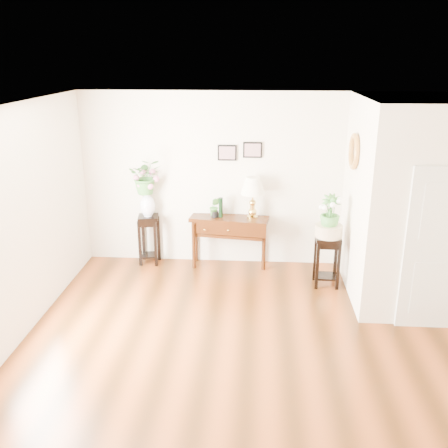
# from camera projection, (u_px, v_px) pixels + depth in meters

# --- Properties ---
(floor) EXTENTS (6.00, 5.50, 0.02)m
(floor) POSITION_uv_depth(u_px,v_px,m) (267.00, 354.00, 5.84)
(floor) COLOR brown
(floor) RESTS_ON ground
(ceiling) EXTENTS (6.00, 5.50, 0.02)m
(ceiling) POSITION_uv_depth(u_px,v_px,m) (275.00, 111.00, 4.93)
(ceiling) COLOR white
(ceiling) RESTS_ON ground
(wall_back) EXTENTS (6.00, 0.02, 2.80)m
(wall_back) POSITION_uv_depth(u_px,v_px,m) (268.00, 181.00, 7.98)
(wall_back) COLOR silver
(wall_back) RESTS_ON ground
(wall_front) EXTENTS (6.00, 0.02, 2.80)m
(wall_front) POSITION_uv_depth(u_px,v_px,m) (281.00, 419.00, 2.79)
(wall_front) COLOR silver
(wall_front) RESTS_ON ground
(wall_left) EXTENTS (0.02, 5.50, 2.80)m
(wall_left) POSITION_uv_depth(u_px,v_px,m) (2.00, 236.00, 5.58)
(wall_left) COLOR silver
(wall_left) RESTS_ON ground
(partition) EXTENTS (1.80, 1.95, 2.80)m
(partition) POSITION_uv_depth(u_px,v_px,m) (420.00, 200.00, 6.92)
(partition) COLOR silver
(partition) RESTS_ON floor
(door) EXTENTS (0.90, 0.05, 2.10)m
(door) POSITION_uv_depth(u_px,v_px,m) (441.00, 251.00, 6.09)
(door) COLOR silver
(door) RESTS_ON floor
(art_print_left) EXTENTS (0.30, 0.02, 0.25)m
(art_print_left) POSITION_uv_depth(u_px,v_px,m) (227.00, 153.00, 7.86)
(art_print_left) COLOR black
(art_print_left) RESTS_ON wall_back
(art_print_right) EXTENTS (0.30, 0.02, 0.25)m
(art_print_right) POSITION_uv_depth(u_px,v_px,m) (253.00, 150.00, 7.81)
(art_print_right) COLOR black
(art_print_right) RESTS_ON wall_back
(wall_ornament) EXTENTS (0.07, 0.51, 0.51)m
(wall_ornament) POSITION_uv_depth(u_px,v_px,m) (354.00, 151.00, 6.89)
(wall_ornament) COLOR #A5602E
(wall_ornament) RESTS_ON partition
(console_table) EXTENTS (1.30, 0.58, 0.83)m
(console_table) POSITION_uv_depth(u_px,v_px,m) (229.00, 241.00, 8.16)
(console_table) COLOR black
(console_table) RESTS_ON floor
(table_lamp) EXTENTS (0.46, 0.46, 0.68)m
(table_lamp) POSITION_uv_depth(u_px,v_px,m) (253.00, 197.00, 7.88)
(table_lamp) COLOR tan
(table_lamp) RESTS_ON console_table
(green_vase) EXTENTS (0.07, 0.07, 0.32)m
(green_vase) POSITION_uv_depth(u_px,v_px,m) (221.00, 207.00, 7.98)
(green_vase) COLOR black
(green_vase) RESTS_ON console_table
(potted_plant) EXTENTS (0.18, 0.15, 0.31)m
(potted_plant) POSITION_uv_depth(u_px,v_px,m) (215.00, 208.00, 7.99)
(potted_plant) COLOR #3E8033
(potted_plant) RESTS_ON console_table
(plant_stand_a) EXTENTS (0.37, 0.37, 0.83)m
(plant_stand_a) POSITION_uv_depth(u_px,v_px,m) (149.00, 240.00, 8.26)
(plant_stand_a) COLOR black
(plant_stand_a) RESTS_ON floor
(porcelain_vase) EXTENTS (0.26, 0.26, 0.42)m
(porcelain_vase) POSITION_uv_depth(u_px,v_px,m) (147.00, 203.00, 8.05)
(porcelain_vase) COLOR white
(porcelain_vase) RESTS_ON plant_stand_a
(lily_arrangement) EXTENTS (0.60, 0.54, 0.58)m
(lily_arrangement) POSITION_uv_depth(u_px,v_px,m) (146.00, 175.00, 7.90)
(lily_arrangement) COLOR #3E8033
(lily_arrangement) RESTS_ON porcelain_vase
(plant_stand_b) EXTENTS (0.38, 0.38, 0.78)m
(plant_stand_b) POSITION_uv_depth(u_px,v_px,m) (327.00, 261.00, 7.47)
(plant_stand_b) COLOR black
(plant_stand_b) RESTS_ON floor
(ceramic_bowl) EXTENTS (0.46, 0.46, 0.18)m
(ceramic_bowl) POSITION_uv_depth(u_px,v_px,m) (329.00, 231.00, 7.32)
(ceramic_bowl) COLOR #C2B394
(ceramic_bowl) RESTS_ON plant_stand_b
(narcissus) EXTENTS (0.30, 0.30, 0.51)m
(narcissus) POSITION_uv_depth(u_px,v_px,m) (330.00, 212.00, 7.22)
(narcissus) COLOR #3E8033
(narcissus) RESTS_ON ceramic_bowl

